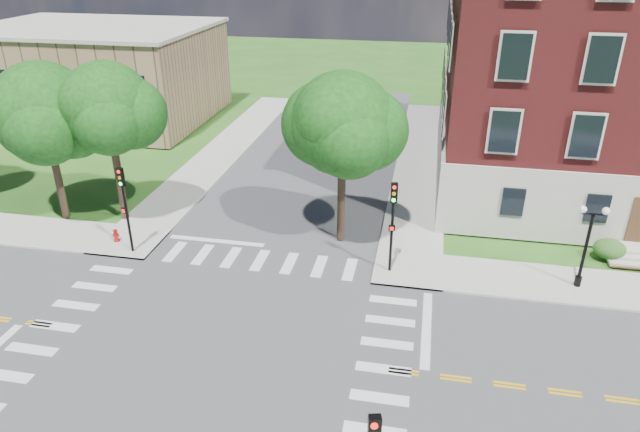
% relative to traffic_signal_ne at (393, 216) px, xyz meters
% --- Properties ---
extents(ground, '(160.00, 160.00, 0.00)m').
position_rel_traffic_signal_ne_xyz_m(ground, '(-6.81, -7.34, -3.19)').
color(ground, '#275317').
rests_on(ground, ground).
extents(road_ew, '(90.00, 12.00, 0.01)m').
position_rel_traffic_signal_ne_xyz_m(road_ew, '(-6.81, -7.34, -3.18)').
color(road_ew, '#3D3D3F').
rests_on(road_ew, ground).
extents(road_ns, '(12.00, 90.00, 0.01)m').
position_rel_traffic_signal_ne_xyz_m(road_ns, '(-6.81, -7.34, -3.18)').
color(road_ns, '#3D3D3F').
rests_on(road_ns, ground).
extents(sidewalk_ne, '(34.00, 34.00, 0.12)m').
position_rel_traffic_signal_ne_xyz_m(sidewalk_ne, '(8.57, 8.04, -3.13)').
color(sidewalk_ne, '#9E9B93').
rests_on(sidewalk_ne, ground).
extents(sidewalk_nw, '(34.00, 34.00, 0.12)m').
position_rel_traffic_signal_ne_xyz_m(sidewalk_nw, '(-22.18, 8.04, -3.13)').
color(sidewalk_nw, '#9E9B93').
rests_on(sidewalk_nw, ground).
extents(crosswalk_east, '(2.20, 10.20, 0.02)m').
position_rel_traffic_signal_ne_xyz_m(crosswalk_east, '(0.39, -7.34, -3.19)').
color(crosswalk_east, silver).
rests_on(crosswalk_east, ground).
extents(stop_bar_east, '(0.40, 5.50, 0.00)m').
position_rel_traffic_signal_ne_xyz_m(stop_bar_east, '(1.99, -4.34, -3.19)').
color(stop_bar_east, silver).
rests_on(stop_bar_east, ground).
extents(secondary_building, '(20.40, 15.40, 8.30)m').
position_rel_traffic_signal_ne_xyz_m(secondary_building, '(-28.81, 22.66, 1.09)').
color(secondary_building, olive).
rests_on(secondary_building, ground).
extents(tree_b, '(5.69, 5.69, 9.29)m').
position_rel_traffic_signal_ne_xyz_m(tree_b, '(-19.78, 2.48, 3.36)').
color(tree_b, black).
rests_on(tree_b, ground).
extents(tree_c, '(5.06, 5.06, 9.33)m').
position_rel_traffic_signal_ne_xyz_m(tree_c, '(-16.18, 3.03, 3.71)').
color(tree_c, black).
rests_on(tree_c, ground).
extents(tree_d, '(5.40, 5.40, 9.37)m').
position_rel_traffic_signal_ne_xyz_m(tree_d, '(-2.98, 2.91, 3.58)').
color(tree_d, black).
rests_on(tree_d, ground).
extents(traffic_signal_ne, '(0.36, 0.41, 4.80)m').
position_rel_traffic_signal_ne_xyz_m(traffic_signal_ne, '(0.00, 0.00, 0.00)').
color(traffic_signal_ne, black).
rests_on(traffic_signal_ne, ground).
extents(traffic_signal_nw, '(0.37, 0.43, 4.80)m').
position_rel_traffic_signal_ne_xyz_m(traffic_signal_nw, '(-13.78, -0.67, 0.00)').
color(traffic_signal_nw, black).
rests_on(traffic_signal_nw, ground).
extents(twin_lamp_west, '(1.36, 0.36, 4.23)m').
position_rel_traffic_signal_ne_xyz_m(twin_lamp_west, '(9.08, 0.35, -0.66)').
color(twin_lamp_west, black).
rests_on(twin_lamp_west, ground).
extents(fire_hydrant, '(0.35, 0.35, 0.75)m').
position_rel_traffic_signal_ne_xyz_m(fire_hydrant, '(-15.19, 0.19, -2.72)').
color(fire_hydrant, '#B00F0D').
rests_on(fire_hydrant, ground).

